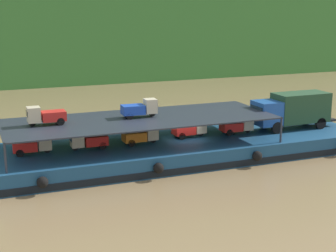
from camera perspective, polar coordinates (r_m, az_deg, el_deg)
ground_plane at (r=41.31m, az=1.99°, el=-3.47°), size 400.00×400.00×0.00m
cargo_barge at (r=41.07m, az=2.01°, el=-2.48°), size 29.90×8.91×1.50m
covered_lorry at (r=45.21m, az=13.78°, el=1.80°), size 7.87×2.34×3.10m
cargo_rack at (r=39.11m, az=-3.08°, el=0.77°), size 20.70×7.51×2.00m
mini_truck_lower_stern at (r=37.89m, az=-14.86°, el=-2.02°), size 2.79×1.29×1.38m
mini_truck_lower_aft at (r=38.31m, az=-8.92°, el=-1.56°), size 2.75×1.22×1.38m
mini_truck_lower_mid at (r=39.35m, az=-3.04°, el=-1.02°), size 2.76×1.23×1.38m
mini_truck_lower_fore at (r=41.41m, az=2.48°, el=-0.29°), size 2.77×1.25×1.38m
mini_truck_lower_bow at (r=42.85m, az=7.75°, el=0.07°), size 2.79×1.28×1.38m
mini_truck_upper_stern at (r=37.78m, az=-13.51°, el=1.13°), size 2.74×1.21×1.38m
mini_truck_upper_mid at (r=39.40m, az=-3.15°, el=1.98°), size 2.77×1.26×1.38m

